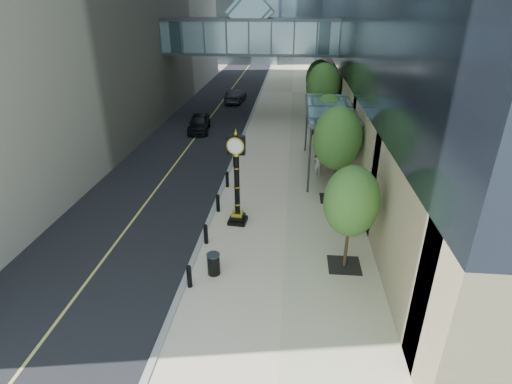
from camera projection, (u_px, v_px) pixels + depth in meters
The scene contains 13 objects.
ground at pixel (255, 309), 14.88m from camera, with size 320.00×320.00×0.00m, color gray.
road at pixel (230, 91), 51.42m from camera, with size 8.00×180.00×0.02m, color black.
sidewalk at pixel (292, 92), 50.75m from camera, with size 8.00×180.00×0.06m, color beige.
curb at pixel (261, 91), 51.08m from camera, with size 0.25×180.00×0.07m, color gray.
skywalk at pixel (251, 34), 36.99m from camera, with size 17.00×4.20×5.80m.
entrance_canopy at pixel (330, 109), 25.38m from camera, with size 3.00×8.00×4.38m.
bollard_row at pixel (223, 191), 22.97m from camera, with size 0.20×16.20×0.90m.
street_trees at pixel (327, 105), 28.68m from camera, with size 2.87×28.42×5.90m.
street_clock at pixel (237, 185), 19.75m from camera, with size 0.99×0.99×4.84m.
trash_bin at pixel (214, 265), 16.54m from camera, with size 0.52×0.52×0.90m, color black.
pedestrian at pixel (318, 164), 25.86m from camera, with size 0.58×0.38×1.60m, color #B9B4AA.
car_near at pixel (199, 123), 35.11m from camera, with size 1.74×4.32×1.47m, color black.
car_far at pixel (236, 96), 45.24m from camera, with size 1.58×4.53×1.49m, color black.
Camera 1 is at (1.10, -11.50, 10.34)m, focal length 28.00 mm.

